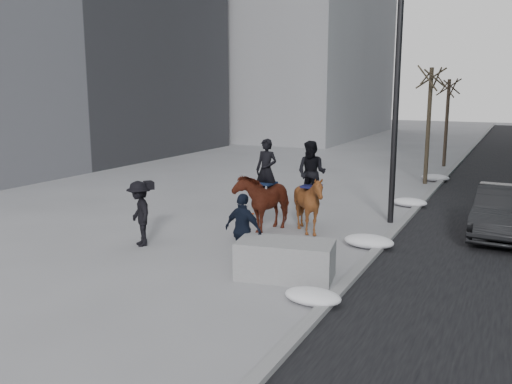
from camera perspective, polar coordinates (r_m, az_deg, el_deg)
The scene contains 12 objects.
ground at distance 13.49m, azimuth -2.28°, elevation -7.15°, with size 120.00×120.00×0.00m, color gray.
curb at distance 21.86m, azimuth 17.57°, elevation -0.42°, with size 0.25×90.00×0.12m, color gray.
planter at distance 12.14m, azimuth 3.09°, elevation -7.14°, with size 2.12×1.06×0.85m, color gray.
car_near at distance 17.02m, azimuth 24.63°, elevation -1.87°, with size 1.49×4.27×1.41m, color black.
tree_near at distance 24.72m, azimuth 17.72°, elevation 7.21°, with size 1.20×1.20×5.57m, color #352A1F, non-canonical shape.
tree_far at distance 30.66m, azimuth 19.45°, elevation 7.31°, with size 1.20×1.20×5.11m, color #3B2D23, non-canonical shape.
mounted_left at distance 16.00m, azimuth 0.89°, elevation -0.50°, with size 1.16×2.18×2.71m.
mounted_right at distance 15.64m, azimuth 5.67°, elevation -0.55°, with size 1.49×1.66×2.69m.
feeder at distance 12.81m, azimuth -1.35°, elevation -4.03°, with size 1.08×0.94×1.75m.
camera_crew at distance 14.78m, azimuth -12.14°, elevation -2.20°, with size 1.29×1.22×1.75m.
lamppost at distance 16.91m, azimuth 14.58°, elevation 13.36°, with size 0.25×2.54×9.09m.
snow_piles at distance 17.97m, azimuth 14.58°, elevation -2.35°, with size 1.33×16.49×0.34m.
Camera 1 is at (6.17, -11.23, 4.20)m, focal length 38.00 mm.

